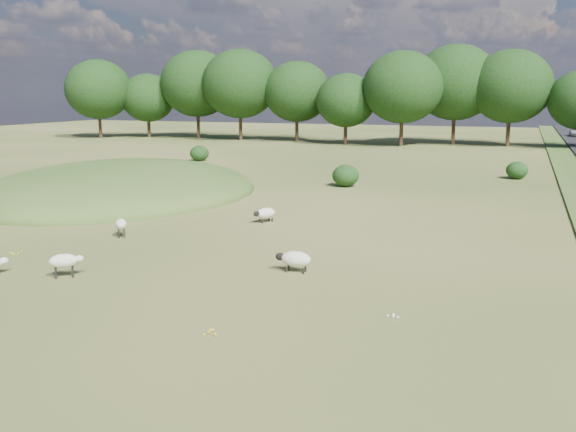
% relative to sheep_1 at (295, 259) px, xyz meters
% --- Properties ---
extents(ground, '(160.00, 160.00, 0.00)m').
position_rel_sheep_1_xyz_m(ground, '(-3.98, 20.71, -0.47)').
color(ground, '#304D18').
rests_on(ground, ground).
extents(mound, '(16.00, 20.00, 4.00)m').
position_rel_sheep_1_xyz_m(mound, '(-15.98, 12.71, -0.47)').
color(mound, '#33561E').
rests_on(mound, ground).
extents(treeline, '(96.28, 14.66, 11.70)m').
position_rel_sheep_1_xyz_m(treeline, '(-5.04, 56.15, 6.10)').
color(treeline, black).
rests_on(treeline, ground).
extents(shrubs, '(28.88, 12.74, 1.45)m').
position_rel_sheep_1_xyz_m(shrubs, '(-6.92, 26.45, 0.22)').
color(shrubs, black).
rests_on(shrubs, ground).
extents(sheep_1, '(1.29, 0.60, 0.75)m').
position_rel_sheep_1_xyz_m(sheep_1, '(0.00, 0.00, 0.00)').
color(sheep_1, beige).
rests_on(sheep_1, ground).
extents(sheep_2, '(0.92, 1.10, 0.80)m').
position_rel_sheep_1_xyz_m(sheep_2, '(-8.90, 2.64, 0.09)').
color(sheep_2, beige).
rests_on(sheep_2, ground).
extents(sheep_3, '(1.11, 0.97, 0.82)m').
position_rel_sheep_1_xyz_m(sheep_3, '(-7.07, -3.28, 0.10)').
color(sheep_3, beige).
rests_on(sheep_3, ground).
extents(sheep_4, '(0.98, 1.25, 0.71)m').
position_rel_sheep_1_xyz_m(sheep_4, '(-4.22, 7.66, -0.02)').
color(sheep_4, beige).
rests_on(sheep_4, ground).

